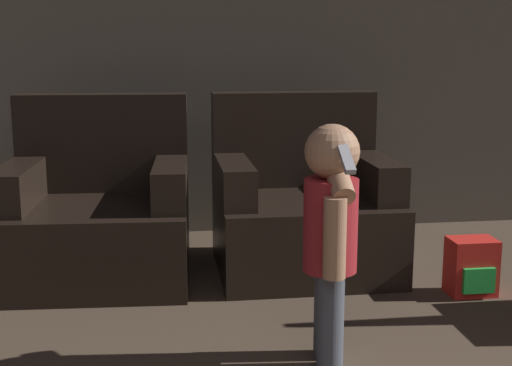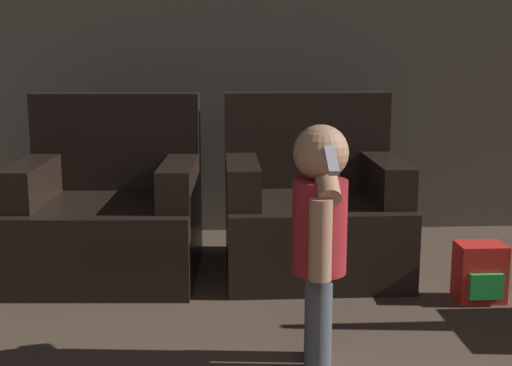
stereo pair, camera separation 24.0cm
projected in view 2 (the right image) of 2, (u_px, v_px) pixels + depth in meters
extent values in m
cube|color=#51493F|center=(231.00, 21.00, 4.31)|extent=(8.40, 0.05, 2.60)
cube|color=black|center=(108.00, 238.00, 3.63)|extent=(0.94, 0.86, 0.39)
cube|color=black|center=(117.00, 141.00, 3.86)|extent=(0.90, 0.21, 0.52)
cube|color=black|center=(33.00, 181.00, 3.57)|extent=(0.20, 0.65, 0.20)
cube|color=black|center=(179.00, 181.00, 3.57)|extent=(0.20, 0.65, 0.20)
cube|color=black|center=(313.00, 235.00, 3.69)|extent=(0.90, 0.81, 0.39)
cube|color=black|center=(306.00, 139.00, 3.92)|extent=(0.90, 0.16, 0.52)
cube|color=black|center=(242.00, 180.00, 3.61)|extent=(0.16, 0.65, 0.20)
cube|color=black|center=(385.00, 178.00, 3.65)|extent=(0.16, 0.65, 0.20)
cylinder|color=#474C56|center=(318.00, 313.00, 2.68)|extent=(0.10, 0.10, 0.36)
cylinder|color=#474C56|center=(318.00, 324.00, 2.57)|extent=(0.10, 0.10, 0.36)
cylinder|color=maroon|center=(320.00, 227.00, 2.56)|extent=(0.20, 0.20, 0.34)
sphere|color=#A37556|center=(321.00, 152.00, 2.50)|extent=(0.20, 0.20, 0.20)
cylinder|color=#A37556|center=(320.00, 240.00, 2.44)|extent=(0.08, 0.08, 0.29)
cylinder|color=#A37556|center=(325.00, 171.00, 2.51)|extent=(0.08, 0.29, 0.21)
cube|color=#99999E|center=(331.00, 157.00, 2.38)|extent=(0.04, 0.16, 0.10)
cube|color=red|center=(480.00, 272.00, 3.29)|extent=(0.22, 0.16, 0.27)
cube|color=green|center=(486.00, 287.00, 3.21)|extent=(0.15, 0.02, 0.12)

